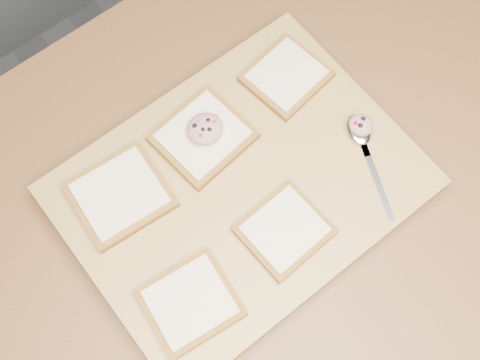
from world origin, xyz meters
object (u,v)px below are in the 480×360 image
object	(u,v)px
cutting_board	(240,189)
tuna_salad_dollop	(205,129)
bread_far_center	(203,137)
spoon	(361,137)

from	to	relation	value
cutting_board	tuna_salad_dollop	size ratio (longest dim) A/B	9.18
bread_far_center	tuna_salad_dollop	xyz separation A→B (m)	(0.00, -0.00, 0.02)
bread_far_center	tuna_salad_dollop	distance (m)	0.02
cutting_board	tuna_salad_dollop	world-z (taller)	tuna_salad_dollop
tuna_salad_dollop	spoon	size ratio (longest dim) A/B	0.32
bread_far_center	tuna_salad_dollop	size ratio (longest dim) A/B	2.57
cutting_board	spoon	world-z (taller)	spoon
bread_far_center	spoon	size ratio (longest dim) A/B	0.81
tuna_salad_dollop	spoon	distance (m)	0.23
tuna_salad_dollop	cutting_board	bearing A→B (deg)	-93.71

